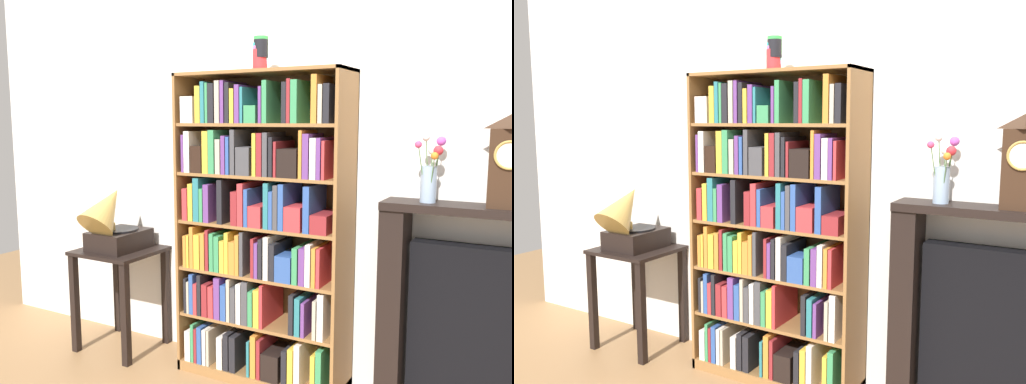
# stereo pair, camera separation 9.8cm
# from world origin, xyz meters

# --- Properties ---
(wall_back) EXTENTS (4.84, 0.08, 2.60)m
(wall_back) POSITION_xyz_m (0.12, 0.30, 1.30)
(wall_back) COLOR silver
(wall_back) RESTS_ON ground
(bookshelf) EXTENTS (0.99, 0.31, 1.75)m
(bookshelf) POSITION_xyz_m (-0.03, 0.09, 0.84)
(bookshelf) COLOR olive
(bookshelf) RESTS_ON ground
(cup_stack) EXTENTS (0.08, 0.08, 0.18)m
(cup_stack) POSITION_xyz_m (0.00, 0.07, 1.84)
(cup_stack) COLOR red
(cup_stack) RESTS_ON bookshelf
(side_table_left) EXTENTS (0.49, 0.45, 0.66)m
(side_table_left) POSITION_xyz_m (-1.01, 0.03, 0.48)
(side_table_left) COLOR black
(side_table_left) RESTS_ON ground
(gramophone) EXTENTS (0.29, 0.46, 0.47)m
(gramophone) POSITION_xyz_m (-1.01, -0.03, 0.85)
(gramophone) COLOR black
(gramophone) RESTS_ON side_table_left
(fireplace_mantel) EXTENTS (1.15, 0.22, 1.09)m
(fireplace_mantel) POSITION_xyz_m (1.25, 0.16, 0.54)
(fireplace_mantel) COLOR black
(fireplace_mantel) RESTS_ON ground
(mantel_clock) EXTENTS (0.17, 0.14, 0.42)m
(mantel_clock) POSITION_xyz_m (1.23, 0.14, 1.31)
(mantel_clock) COLOR #382316
(mantel_clock) RESTS_ON fireplace_mantel
(flower_vase) EXTENTS (0.13, 0.13, 0.33)m
(flower_vase) POSITION_xyz_m (0.89, 0.14, 1.23)
(flower_vase) COLOR #99B2D1
(flower_vase) RESTS_ON fireplace_mantel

